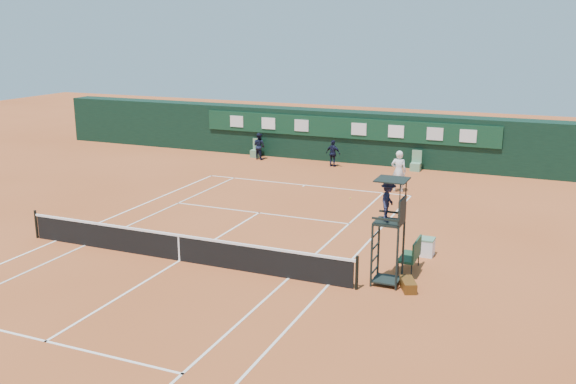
% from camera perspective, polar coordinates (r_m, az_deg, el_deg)
% --- Properties ---
extents(ground, '(90.00, 90.00, 0.00)m').
position_cam_1_polar(ground, '(22.72, -9.60, -6.05)').
color(ground, '#B3562A').
rests_on(ground, ground).
extents(court_lines, '(11.05, 23.85, 0.01)m').
position_cam_1_polar(court_lines, '(22.72, -9.60, -6.04)').
color(court_lines, silver).
rests_on(court_lines, ground).
extents(tennis_net, '(12.90, 0.10, 1.10)m').
position_cam_1_polar(tennis_net, '(22.55, -9.66, -4.84)').
color(tennis_net, black).
rests_on(tennis_net, ground).
extents(back_wall, '(40.00, 1.65, 3.00)m').
position_cam_1_polar(back_wall, '(38.91, 5.25, 5.00)').
color(back_wall, black).
rests_on(back_wall, ground).
extents(linesman_chair_left, '(0.55, 0.50, 1.15)m').
position_cam_1_polar(linesman_chair_left, '(39.99, -2.88, 3.57)').
color(linesman_chair_left, '#588760').
rests_on(linesman_chair_left, ground).
extents(linesman_chair_right, '(0.55, 0.50, 1.15)m').
position_cam_1_polar(linesman_chair_right, '(36.82, 11.29, 2.35)').
color(linesman_chair_right, '#60936F').
rests_on(linesman_chair_right, ground).
extents(umpire_chair, '(0.96, 0.95, 3.42)m').
position_cam_1_polar(umpire_chair, '(19.93, 8.97, -1.52)').
color(umpire_chair, black).
rests_on(umpire_chair, ground).
extents(player_bench, '(0.56, 1.20, 1.10)m').
position_cam_1_polar(player_bench, '(21.76, 10.99, -5.38)').
color(player_bench, '#193F26').
rests_on(player_bench, ground).
extents(tennis_bag, '(0.71, 0.95, 0.33)m').
position_cam_1_polar(tennis_bag, '(20.35, 10.63, -8.11)').
color(tennis_bag, black).
rests_on(tennis_bag, ground).
extents(cooler, '(0.57, 0.57, 0.65)m').
position_cam_1_polar(cooler, '(23.33, 12.16, -4.78)').
color(cooler, white).
rests_on(cooler, ground).
extents(tennis_ball, '(0.07, 0.07, 0.07)m').
position_cam_1_polar(tennis_ball, '(30.36, 5.55, -0.57)').
color(tennis_ball, '#CDDE33').
rests_on(tennis_ball, ground).
extents(player, '(0.78, 0.54, 2.06)m').
position_cam_1_polar(player, '(31.84, 9.80, 1.83)').
color(player, silver).
rests_on(player, ground).
extents(ball_kid_left, '(0.93, 0.80, 1.63)m').
position_cam_1_polar(ball_kid_left, '(39.24, -2.58, 4.10)').
color(ball_kid_left, black).
rests_on(ball_kid_left, ground).
extents(ball_kid_right, '(0.96, 0.53, 1.55)m').
position_cam_1_polar(ball_kid_right, '(37.22, 4.03, 3.44)').
color(ball_kid_right, black).
rests_on(ball_kid_right, ground).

